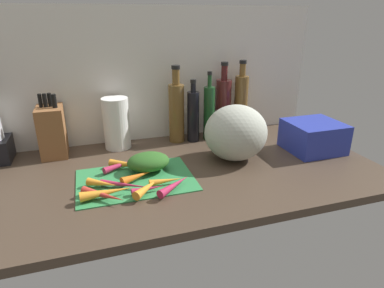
# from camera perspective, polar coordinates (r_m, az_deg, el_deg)

# --- Properties ---
(ground_plane) EXTENTS (1.70, 0.80, 0.03)m
(ground_plane) POSITION_cam_1_polar(r_m,az_deg,el_deg) (1.28, -5.49, -5.24)
(ground_plane) COLOR #47382B
(wall_back) EXTENTS (1.70, 0.03, 0.60)m
(wall_back) POSITION_cam_1_polar(r_m,az_deg,el_deg) (1.55, -9.12, 11.57)
(wall_back) COLOR silver
(wall_back) RESTS_ON ground_plane
(cutting_board) EXTENTS (0.41, 0.29, 0.01)m
(cutting_board) POSITION_cam_1_polar(r_m,az_deg,el_deg) (1.21, -9.71, -6.06)
(cutting_board) COLOR #338C4C
(cutting_board) RESTS_ON ground_plane
(carrot_0) EXTENTS (0.17, 0.11, 0.02)m
(carrot_0) POSITION_cam_1_polar(r_m,az_deg,el_deg) (1.15, -11.49, -6.93)
(carrot_0) COLOR #B2264C
(carrot_0) RESTS_ON cutting_board
(carrot_1) EXTENTS (0.14, 0.12, 0.03)m
(carrot_1) POSITION_cam_1_polar(r_m,az_deg,el_deg) (1.12, -3.03, -7.10)
(carrot_1) COLOR #B2264C
(carrot_1) RESTS_ON cutting_board
(carrot_2) EXTENTS (0.12, 0.03, 0.02)m
(carrot_2) POSITION_cam_1_polar(r_m,az_deg,el_deg) (1.16, -4.53, -6.36)
(carrot_2) COLOR orange
(carrot_2) RESTS_ON cutting_board
(carrot_3) EXTENTS (0.17, 0.05, 0.03)m
(carrot_3) POSITION_cam_1_polar(r_m,az_deg,el_deg) (1.11, -14.58, -8.10)
(carrot_3) COLOR orange
(carrot_3) RESTS_ON cutting_board
(carrot_4) EXTENTS (0.14, 0.12, 0.03)m
(carrot_4) POSITION_cam_1_polar(r_m,az_deg,el_deg) (1.10, -15.14, -8.55)
(carrot_4) COLOR red
(carrot_4) RESTS_ON cutting_board
(carrot_5) EXTENTS (0.16, 0.11, 0.03)m
(carrot_5) POSITION_cam_1_polar(r_m,az_deg,el_deg) (1.29, -10.62, -3.56)
(carrot_5) COLOR orange
(carrot_5) RESTS_ON cutting_board
(carrot_6) EXTENTS (0.12, 0.08, 0.03)m
(carrot_6) POSITION_cam_1_polar(r_m,az_deg,el_deg) (1.19, -9.53, -5.56)
(carrot_6) COLOR orange
(carrot_6) RESTS_ON cutting_board
(carrot_7) EXTENTS (0.11, 0.08, 0.03)m
(carrot_7) POSITION_cam_1_polar(r_m,az_deg,el_deg) (1.17, -15.28, -6.62)
(carrot_7) COLOR orange
(carrot_7) RESTS_ON cutting_board
(carrot_8) EXTENTS (0.11, 0.03, 0.02)m
(carrot_8) POSITION_cam_1_polar(r_m,az_deg,el_deg) (1.12, -7.62, -7.69)
(carrot_8) COLOR #B2264C
(carrot_8) RESTS_ON cutting_board
(carrot_9) EXTENTS (0.17, 0.10, 0.03)m
(carrot_9) POSITION_cam_1_polar(r_m,az_deg,el_deg) (1.30, -11.72, -3.41)
(carrot_9) COLOR #B2264C
(carrot_9) RESTS_ON cutting_board
(carrot_10) EXTENTS (0.12, 0.12, 0.03)m
(carrot_10) POSITION_cam_1_polar(r_m,az_deg,el_deg) (1.12, -7.67, -7.42)
(carrot_10) COLOR orange
(carrot_10) RESTS_ON cutting_board
(carrot_greens_pile) EXTENTS (0.16, 0.12, 0.07)m
(carrot_greens_pile) POSITION_cam_1_polar(r_m,az_deg,el_deg) (1.25, -7.57, -3.06)
(carrot_greens_pile) COLOR #2D6023
(carrot_greens_pile) RESTS_ON cutting_board
(winter_squash) EXTENTS (0.26, 0.24, 0.23)m
(winter_squash) POSITION_cam_1_polar(r_m,az_deg,el_deg) (1.34, 7.59, 1.93)
(winter_squash) COLOR #B2B7A8
(winter_squash) RESTS_ON ground_plane
(knife_block) EXTENTS (0.10, 0.14, 0.27)m
(knife_block) POSITION_cam_1_polar(r_m,az_deg,el_deg) (1.49, -23.05, 2.07)
(knife_block) COLOR brown
(knife_block) RESTS_ON ground_plane
(paper_towel_roll) EXTENTS (0.11, 0.11, 0.23)m
(paper_towel_roll) POSITION_cam_1_polar(r_m,az_deg,el_deg) (1.49, -12.95, 3.51)
(paper_towel_roll) COLOR white
(paper_towel_roll) RESTS_ON ground_plane
(bottle_0) EXTENTS (0.07, 0.07, 0.35)m
(bottle_0) POSITION_cam_1_polar(r_m,az_deg,el_deg) (1.52, -2.71, 5.72)
(bottle_0) COLOR brown
(bottle_0) RESTS_ON ground_plane
(bottle_1) EXTENTS (0.06, 0.06, 0.29)m
(bottle_1) POSITION_cam_1_polar(r_m,az_deg,el_deg) (1.53, 0.20, 4.95)
(bottle_1) COLOR black
(bottle_1) RESTS_ON ground_plane
(bottle_2) EXTENTS (0.05, 0.05, 0.32)m
(bottle_2) POSITION_cam_1_polar(r_m,az_deg,el_deg) (1.55, 2.97, 5.49)
(bottle_2) COLOR #19421E
(bottle_2) RESTS_ON ground_plane
(bottle_3) EXTENTS (0.07, 0.07, 0.36)m
(bottle_3) POSITION_cam_1_polar(r_m,az_deg,el_deg) (1.61, 5.43, 6.52)
(bottle_3) COLOR #471919
(bottle_3) RESTS_ON ground_plane
(bottle_4) EXTENTS (0.07, 0.07, 0.36)m
(bottle_4) POSITION_cam_1_polar(r_m,az_deg,el_deg) (1.65, 8.44, 6.96)
(bottle_4) COLOR brown
(bottle_4) RESTS_ON ground_plane
(dish_rack) EXTENTS (0.22, 0.21, 0.13)m
(dish_rack) POSITION_cam_1_polar(r_m,az_deg,el_deg) (1.54, 20.19, 1.30)
(dish_rack) COLOR #2838AD
(dish_rack) RESTS_ON ground_plane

